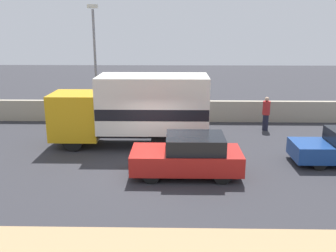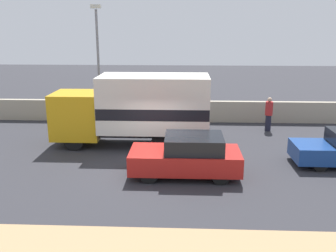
# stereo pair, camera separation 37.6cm
# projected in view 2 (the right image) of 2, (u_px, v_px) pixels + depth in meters

# --- Properties ---
(ground_plane) EXTENTS (80.00, 80.00, 0.00)m
(ground_plane) POSITION_uv_depth(u_px,v_px,m) (153.00, 169.00, 14.97)
(ground_plane) COLOR #2D2D33
(stone_wall_backdrop) EXTENTS (60.00, 0.35, 1.24)m
(stone_wall_backdrop) POSITION_uv_depth(u_px,v_px,m) (164.00, 111.00, 22.24)
(stone_wall_backdrop) COLOR #A39984
(stone_wall_backdrop) RESTS_ON ground_plane
(street_lamp) EXTENTS (0.56, 0.28, 6.65)m
(street_lamp) POSITION_uv_depth(u_px,v_px,m) (98.00, 56.00, 21.25)
(street_lamp) COLOR slate
(street_lamp) RESTS_ON ground_plane
(box_truck) EXTENTS (7.25, 2.45, 3.34)m
(box_truck) POSITION_uv_depth(u_px,v_px,m) (138.00, 108.00, 17.45)
(box_truck) COLOR gold
(box_truck) RESTS_ON ground_plane
(car_hatchback) EXTENTS (4.16, 1.88, 1.58)m
(car_hatchback) POSITION_uv_depth(u_px,v_px,m) (187.00, 156.00, 14.13)
(car_hatchback) COLOR #B21E19
(car_hatchback) RESTS_ON ground_plane
(pedestrian) EXTENTS (0.40, 0.40, 1.84)m
(pedestrian) POSITION_uv_depth(u_px,v_px,m) (269.00, 114.00, 20.11)
(pedestrian) COLOR #1E1E2D
(pedestrian) RESTS_ON ground_plane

